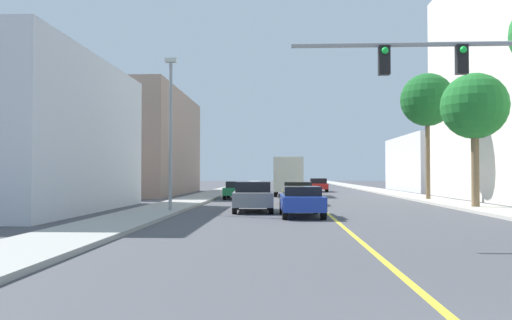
{
  "coord_description": "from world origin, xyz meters",
  "views": [
    {
      "loc": [
        -2.27,
        -4.2,
        1.91
      ],
      "look_at": [
        -3.29,
        17.83,
        2.49
      ],
      "focal_mm": 36.64,
      "sensor_mm": 36.0,
      "label": 1
    }
  ],
  "objects_px": {
    "car_green": "(238,190)",
    "delivery_truck": "(288,176)",
    "palm_far": "(427,100)",
    "car_red": "(318,185)",
    "street_lamp": "(171,125)",
    "car_gray": "(253,196)",
    "palm_mid": "(475,107)",
    "car_blue": "(301,201)",
    "car_yellow": "(298,193)"
  },
  "relations": [
    {
      "from": "car_gray",
      "to": "car_red",
      "type": "height_order",
      "value": "car_gray"
    },
    {
      "from": "car_gray",
      "to": "car_green",
      "type": "xyz_separation_m",
      "value": [
        -1.82,
        13.17,
        -0.08
      ]
    },
    {
      "from": "palm_mid",
      "to": "car_red",
      "type": "height_order",
      "value": "palm_mid"
    },
    {
      "from": "palm_far",
      "to": "car_red",
      "type": "bearing_deg",
      "value": 108.96
    },
    {
      "from": "car_gray",
      "to": "car_blue",
      "type": "relative_size",
      "value": 1.01
    },
    {
      "from": "car_green",
      "to": "delivery_truck",
      "type": "bearing_deg",
      "value": -123.88
    },
    {
      "from": "street_lamp",
      "to": "palm_far",
      "type": "relative_size",
      "value": 0.83
    },
    {
      "from": "palm_mid",
      "to": "palm_far",
      "type": "relative_size",
      "value": 0.81
    },
    {
      "from": "palm_far",
      "to": "car_red",
      "type": "height_order",
      "value": "palm_far"
    },
    {
      "from": "street_lamp",
      "to": "car_gray",
      "type": "relative_size",
      "value": 1.67
    },
    {
      "from": "car_yellow",
      "to": "car_red",
      "type": "xyz_separation_m",
      "value": [
        2.94,
        23.26,
        -0.0
      ]
    },
    {
      "from": "street_lamp",
      "to": "car_blue",
      "type": "bearing_deg",
      "value": -13.83
    },
    {
      "from": "street_lamp",
      "to": "palm_mid",
      "type": "relative_size",
      "value": 1.02
    },
    {
      "from": "car_yellow",
      "to": "car_blue",
      "type": "bearing_deg",
      "value": -89.61
    },
    {
      "from": "palm_mid",
      "to": "car_yellow",
      "type": "bearing_deg",
      "value": 158.15
    },
    {
      "from": "car_gray",
      "to": "car_red",
      "type": "relative_size",
      "value": 1.02
    },
    {
      "from": "car_gray",
      "to": "car_red",
      "type": "bearing_deg",
      "value": 76.69
    },
    {
      "from": "palm_mid",
      "to": "car_red",
      "type": "distance_m",
      "value": 28.2
    },
    {
      "from": "car_yellow",
      "to": "car_red",
      "type": "relative_size",
      "value": 1.0
    },
    {
      "from": "palm_mid",
      "to": "delivery_truck",
      "type": "xyz_separation_m",
      "value": [
        -9.81,
        16.69,
        -3.78
      ]
    },
    {
      "from": "street_lamp",
      "to": "car_blue",
      "type": "relative_size",
      "value": 1.68
    },
    {
      "from": "delivery_truck",
      "to": "car_green",
      "type": "bearing_deg",
      "value": -123.34
    },
    {
      "from": "car_yellow",
      "to": "delivery_truck",
      "type": "xyz_separation_m",
      "value": [
        -0.41,
        12.92,
        0.99
      ]
    },
    {
      "from": "palm_mid",
      "to": "palm_far",
      "type": "bearing_deg",
      "value": 90.81
    },
    {
      "from": "car_blue",
      "to": "palm_mid",
      "type": "bearing_deg",
      "value": 26.75
    },
    {
      "from": "palm_mid",
      "to": "car_gray",
      "type": "bearing_deg",
      "value": -169.14
    },
    {
      "from": "palm_mid",
      "to": "delivery_truck",
      "type": "bearing_deg",
      "value": 120.44
    },
    {
      "from": "car_gray",
      "to": "car_yellow",
      "type": "height_order",
      "value": "car_gray"
    },
    {
      "from": "car_gray",
      "to": "delivery_truck",
      "type": "xyz_separation_m",
      "value": [
        2.06,
        18.97,
        0.94
      ]
    },
    {
      "from": "car_blue",
      "to": "car_yellow",
      "type": "bearing_deg",
      "value": 87.09
    },
    {
      "from": "palm_mid",
      "to": "palm_far",
      "type": "height_order",
      "value": "palm_far"
    },
    {
      "from": "street_lamp",
      "to": "car_blue",
      "type": "height_order",
      "value": "street_lamp"
    },
    {
      "from": "car_green",
      "to": "delivery_truck",
      "type": "xyz_separation_m",
      "value": [
        3.88,
        5.8,
        1.02
      ]
    },
    {
      "from": "palm_mid",
      "to": "car_green",
      "type": "bearing_deg",
      "value": 141.5
    },
    {
      "from": "car_green",
      "to": "delivery_truck",
      "type": "relative_size",
      "value": 0.52
    },
    {
      "from": "delivery_truck",
      "to": "palm_far",
      "type": "bearing_deg",
      "value": -39.5
    },
    {
      "from": "palm_mid",
      "to": "palm_far",
      "type": "xyz_separation_m",
      "value": [
        -0.12,
        8.58,
        1.57
      ]
    },
    {
      "from": "palm_mid",
      "to": "car_gray",
      "type": "relative_size",
      "value": 1.63
    },
    {
      "from": "car_green",
      "to": "car_blue",
      "type": "relative_size",
      "value": 0.96
    },
    {
      "from": "palm_far",
      "to": "car_red",
      "type": "relative_size",
      "value": 2.06
    },
    {
      "from": "car_gray",
      "to": "car_yellow",
      "type": "distance_m",
      "value": 6.53
    },
    {
      "from": "car_gray",
      "to": "car_yellow",
      "type": "bearing_deg",
      "value": 64.89
    },
    {
      "from": "car_green",
      "to": "car_red",
      "type": "bearing_deg",
      "value": -114.25
    },
    {
      "from": "car_gray",
      "to": "delivery_truck",
      "type": "height_order",
      "value": "delivery_truck"
    },
    {
      "from": "car_gray",
      "to": "car_blue",
      "type": "xyz_separation_m",
      "value": [
        2.32,
        -2.95,
        -0.07
      ]
    },
    {
      "from": "street_lamp",
      "to": "car_blue",
      "type": "xyz_separation_m",
      "value": [
        6.23,
        -1.53,
        -3.53
      ]
    },
    {
      "from": "car_blue",
      "to": "car_yellow",
      "type": "height_order",
      "value": "car_yellow"
    },
    {
      "from": "street_lamp",
      "to": "palm_mid",
      "type": "distance_m",
      "value": 16.26
    },
    {
      "from": "street_lamp",
      "to": "car_red",
      "type": "distance_m",
      "value": 32.3
    },
    {
      "from": "car_blue",
      "to": "street_lamp",
      "type": "bearing_deg",
      "value": 164.24
    }
  ]
}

